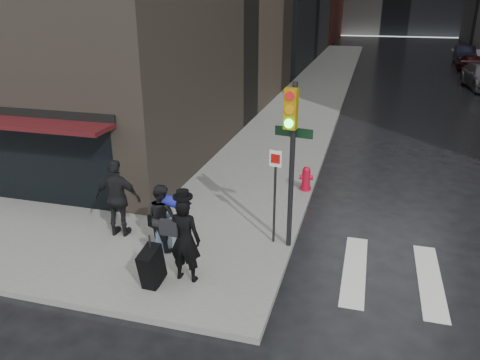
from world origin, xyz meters
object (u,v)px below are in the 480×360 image
(traffic_light, at_px, (290,146))
(man_greycoat, at_px, (118,198))
(fire_hydrant, at_px, (306,180))
(man_jeans, at_px, (162,216))
(parked_car_5, at_px, (465,55))
(parked_car_4, at_px, (473,65))
(man_overcoat, at_px, (178,244))

(traffic_light, bearing_deg, man_greycoat, -162.61)
(man_greycoat, distance_m, fire_hydrant, 5.86)
(man_jeans, xyz_separation_m, fire_hydrant, (2.77, 4.46, -0.46))
(fire_hydrant, relative_size, parked_car_5, 0.16)
(man_jeans, relative_size, man_greycoat, 0.81)
(man_jeans, bearing_deg, parked_car_5, -81.86)
(man_greycoat, relative_size, parked_car_4, 0.46)
(man_jeans, bearing_deg, traffic_light, -138.43)
(traffic_light, height_order, fire_hydrant, traffic_light)
(man_jeans, xyz_separation_m, parked_car_5, (12.45, 39.15, -0.18))
(man_overcoat, xyz_separation_m, man_greycoat, (-2.21, 1.50, 0.12))
(man_overcoat, distance_m, man_greycoat, 2.67)
(man_greycoat, bearing_deg, man_overcoat, 140.79)
(man_greycoat, xyz_separation_m, fire_hydrant, (4.06, 4.18, -0.65))
(man_jeans, xyz_separation_m, parked_car_4, (12.06, 32.44, -0.22))
(man_greycoat, bearing_deg, traffic_light, -177.80)
(parked_car_4, bearing_deg, traffic_light, -112.11)
(parked_car_4, height_order, parked_car_5, parked_car_5)
(traffic_light, relative_size, fire_hydrant, 5.14)
(traffic_light, height_order, parked_car_4, traffic_light)
(man_overcoat, height_order, parked_car_4, man_overcoat)
(traffic_light, distance_m, parked_car_5, 39.59)
(man_jeans, relative_size, fire_hydrant, 2.10)
(parked_car_4, bearing_deg, man_jeans, -116.23)
(man_jeans, relative_size, parked_car_5, 0.34)
(traffic_light, distance_m, parked_car_4, 33.02)
(fire_hydrant, relative_size, parked_car_4, 0.18)
(man_jeans, distance_m, parked_car_4, 34.61)
(man_overcoat, relative_size, fire_hydrant, 2.71)
(man_greycoat, xyz_separation_m, traffic_light, (4.11, 0.52, 1.54))
(man_jeans, height_order, man_greycoat, man_greycoat)
(man_overcoat, height_order, parked_car_5, man_overcoat)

